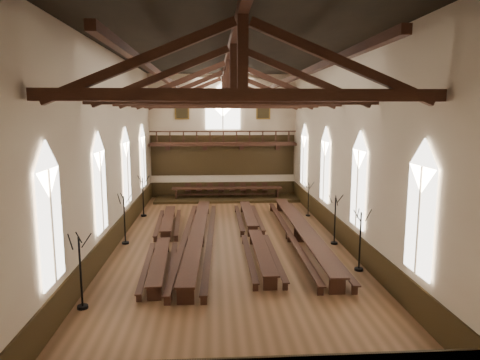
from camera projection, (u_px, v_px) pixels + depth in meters
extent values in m
plane|color=brown|center=(230.00, 242.00, 23.04)|extent=(26.00, 26.00, 0.00)
plane|color=beige|center=(223.00, 136.00, 35.08)|extent=(12.00, 0.00, 12.00)
plane|color=beige|center=(252.00, 200.00, 9.45)|extent=(12.00, 0.00, 12.00)
plane|color=beige|center=(112.00, 150.00, 21.88)|extent=(0.00, 26.00, 26.00)
plane|color=beige|center=(342.00, 149.00, 22.64)|extent=(0.00, 26.00, 26.00)
plane|color=black|center=(229.00, 51.00, 21.49)|extent=(26.00, 26.00, 0.00)
cube|color=#32240F|center=(223.00, 189.00, 35.72)|extent=(11.90, 0.08, 1.20)
cube|color=#32240F|center=(117.00, 233.00, 22.57)|extent=(0.08, 25.90, 1.20)
cube|color=#32240F|center=(338.00, 230.00, 23.32)|extent=(0.08, 25.90, 1.20)
cube|color=white|center=(51.00, 227.00, 13.26)|extent=(0.05, 1.80, 3.60)
cube|color=white|center=(47.00, 169.00, 12.99)|extent=(0.05, 1.80, 1.80)
cylinder|color=beige|center=(52.00, 227.00, 13.27)|extent=(0.08, 0.08, 3.60)
cube|color=white|center=(101.00, 192.00, 19.18)|extent=(0.05, 1.80, 3.60)
cube|color=white|center=(99.00, 152.00, 18.90)|extent=(0.05, 1.80, 1.80)
cylinder|color=beige|center=(102.00, 192.00, 19.18)|extent=(0.08, 0.08, 3.60)
cube|color=white|center=(127.00, 173.00, 25.09)|extent=(0.05, 1.80, 3.60)
cube|color=white|center=(126.00, 143.00, 24.82)|extent=(0.05, 1.80, 1.80)
cylinder|color=beige|center=(128.00, 173.00, 25.10)|extent=(0.08, 0.08, 3.60)
cube|color=white|center=(143.00, 162.00, 31.01)|extent=(0.05, 1.80, 3.60)
cube|color=white|center=(142.00, 137.00, 30.73)|extent=(0.05, 1.80, 1.80)
cylinder|color=beige|center=(144.00, 162.00, 31.01)|extent=(0.08, 0.08, 3.60)
cube|color=white|center=(420.00, 221.00, 14.01)|extent=(0.05, 1.80, 3.60)
cube|color=white|center=(423.00, 166.00, 13.73)|extent=(0.05, 1.80, 1.80)
cylinder|color=beige|center=(418.00, 221.00, 14.01)|extent=(0.08, 0.08, 3.60)
cube|color=white|center=(358.00, 189.00, 19.93)|extent=(0.05, 1.80, 3.60)
cube|color=white|center=(360.00, 150.00, 19.65)|extent=(0.05, 1.80, 1.80)
cylinder|color=beige|center=(357.00, 189.00, 19.93)|extent=(0.08, 0.08, 3.60)
cube|color=white|center=(325.00, 171.00, 25.84)|extent=(0.05, 1.80, 3.60)
cube|color=white|center=(326.00, 142.00, 25.56)|extent=(0.05, 1.80, 1.80)
cylinder|color=beige|center=(324.00, 171.00, 25.84)|extent=(0.08, 0.08, 3.60)
cube|color=white|center=(304.00, 161.00, 31.76)|extent=(0.05, 1.80, 3.60)
cube|color=white|center=(304.00, 136.00, 31.48)|extent=(0.05, 1.80, 1.80)
cylinder|color=beige|center=(303.00, 161.00, 31.76)|extent=(0.08, 0.08, 3.60)
cube|color=white|center=(223.00, 114.00, 34.70)|extent=(2.80, 0.05, 2.40)
cube|color=white|center=(223.00, 99.00, 34.51)|extent=(2.80, 0.05, 2.80)
cylinder|color=beige|center=(223.00, 114.00, 34.66)|extent=(0.10, 0.10, 2.40)
cube|color=#381B12|center=(223.00, 144.00, 34.53)|extent=(11.80, 1.20, 0.20)
cube|color=#32240F|center=(223.00, 155.00, 35.26)|extent=(11.80, 0.10, 3.30)
cube|color=#381B12|center=(223.00, 131.00, 33.84)|extent=(11.60, 0.12, 0.10)
cube|color=#381B12|center=(223.00, 143.00, 33.98)|extent=(11.60, 0.12, 0.10)
cube|color=#381B12|center=(168.00, 147.00, 34.68)|extent=(0.35, 0.40, 0.50)
cube|color=#381B12|center=(205.00, 147.00, 34.87)|extent=(0.35, 0.40, 0.50)
cube|color=#381B12|center=(241.00, 147.00, 35.06)|extent=(0.35, 0.40, 0.50)
cube|color=#381B12|center=(278.00, 147.00, 35.25)|extent=(0.35, 0.40, 0.50)
cube|color=brown|center=(182.00, 110.00, 34.45)|extent=(1.15, 0.06, 1.45)
cube|color=black|center=(182.00, 110.00, 34.41)|extent=(0.95, 0.04, 1.25)
cube|color=brown|center=(263.00, 110.00, 34.87)|extent=(1.15, 0.06, 1.45)
cube|color=black|center=(263.00, 110.00, 34.83)|extent=(0.95, 0.04, 1.25)
cube|color=#381B12|center=(243.00, 95.00, 12.03)|extent=(11.70, 0.35, 0.35)
cube|color=#381B12|center=(243.00, 47.00, 11.83)|extent=(0.30, 0.30, 2.40)
cube|color=#381B12|center=(138.00, 61.00, 11.71)|extent=(5.44, 0.26, 2.40)
cube|color=#381B12|center=(344.00, 63.00, 12.07)|extent=(5.44, 0.26, 2.40)
cube|color=#381B12|center=(234.00, 100.00, 16.96)|extent=(11.70, 0.35, 0.35)
cube|color=#381B12|center=(234.00, 67.00, 16.76)|extent=(0.30, 0.30, 2.40)
cube|color=#381B12|center=(160.00, 77.00, 16.64)|extent=(5.44, 0.26, 2.40)
cube|color=#381B12|center=(306.00, 77.00, 17.00)|extent=(5.44, 0.26, 2.40)
cube|color=#381B12|center=(229.00, 103.00, 21.89)|extent=(11.70, 0.35, 0.35)
cube|color=#381B12|center=(229.00, 77.00, 21.69)|extent=(0.30, 0.30, 2.40)
cube|color=#381B12|center=(172.00, 85.00, 21.57)|extent=(5.44, 0.26, 2.40)
cube|color=#381B12|center=(285.00, 85.00, 21.93)|extent=(5.44, 0.26, 2.40)
cube|color=#381B12|center=(226.00, 105.00, 26.82)|extent=(11.70, 0.35, 0.35)
cube|color=#381B12|center=(226.00, 84.00, 26.62)|extent=(0.30, 0.30, 2.40)
cube|color=#381B12|center=(179.00, 90.00, 26.50)|extent=(5.44, 0.26, 2.40)
cube|color=#381B12|center=(272.00, 90.00, 26.86)|extent=(5.44, 0.26, 2.40)
cube|color=#381B12|center=(224.00, 106.00, 31.75)|extent=(11.70, 0.35, 0.35)
cube|color=#381B12|center=(224.00, 88.00, 31.55)|extent=(0.30, 0.30, 2.40)
cube|color=#381B12|center=(185.00, 94.00, 31.43)|extent=(5.44, 0.26, 2.40)
cube|color=#381B12|center=(262.00, 94.00, 31.79)|extent=(5.44, 0.26, 2.40)
cube|color=#381B12|center=(162.00, 77.00, 21.48)|extent=(0.25, 25.70, 0.25)
cube|color=#381B12|center=(294.00, 77.00, 21.90)|extent=(0.25, 25.70, 0.25)
cube|color=#381B12|center=(229.00, 57.00, 21.53)|extent=(0.30, 25.70, 0.30)
cube|color=#381B12|center=(155.00, 259.00, 18.53)|extent=(0.93, 6.28, 0.07)
cube|color=#381B12|center=(145.00, 293.00, 15.81)|extent=(0.53, 0.10, 0.60)
cube|color=#381B12|center=(162.00, 246.00, 21.36)|extent=(0.53, 0.10, 0.60)
cube|color=#381B12|center=(155.00, 268.00, 18.60)|extent=(0.34, 5.54, 0.07)
cube|color=#381B12|center=(142.00, 265.00, 18.51)|extent=(0.56, 6.26, 0.05)
cube|color=#381B12|center=(130.00, 298.00, 15.73)|extent=(0.20, 0.07, 0.35)
cube|color=#381B12|center=(151.00, 249.00, 21.36)|extent=(0.20, 0.07, 0.35)
cube|color=#381B12|center=(168.00, 264.00, 18.64)|extent=(0.56, 6.26, 0.05)
cube|color=#381B12|center=(160.00, 296.00, 15.85)|extent=(0.20, 0.07, 0.35)
cube|color=#381B12|center=(174.00, 248.00, 21.49)|extent=(0.20, 0.07, 0.35)
cube|color=#381B12|center=(171.00, 218.00, 25.83)|extent=(0.93, 6.28, 0.07)
cube|color=#381B12|center=(166.00, 236.00, 23.11)|extent=(0.53, 0.10, 0.60)
cube|color=#381B12|center=(175.00, 212.00, 28.65)|extent=(0.53, 0.10, 0.60)
cube|color=#381B12|center=(171.00, 224.00, 25.89)|extent=(0.34, 5.54, 0.07)
cube|color=#381B12|center=(162.00, 222.00, 25.81)|extent=(0.56, 6.26, 0.05)
cube|color=#381B12|center=(156.00, 239.00, 23.02)|extent=(0.20, 0.07, 0.35)
cube|color=#381B12|center=(167.00, 214.00, 28.66)|extent=(0.20, 0.07, 0.35)
cube|color=#381B12|center=(180.00, 222.00, 25.93)|extent=(0.56, 6.26, 0.05)
cube|color=#381B12|center=(177.00, 238.00, 23.14)|extent=(0.20, 0.07, 0.35)
cube|color=#381B12|center=(184.00, 214.00, 28.78)|extent=(0.20, 0.07, 0.35)
cube|color=#381B12|center=(195.00, 254.00, 18.78)|extent=(0.96, 7.50, 0.09)
cube|color=#381B12|center=(191.00, 295.00, 15.53)|extent=(0.64, 0.10, 0.72)
cube|color=#381B12|center=(198.00, 240.00, 22.17)|extent=(0.64, 0.10, 0.72)
cube|color=#381B12|center=(195.00, 265.00, 18.86)|extent=(0.28, 6.63, 0.09)
cube|color=#381B12|center=(180.00, 261.00, 18.81)|extent=(0.52, 7.49, 0.06)
cube|color=#381B12|center=(173.00, 300.00, 15.48)|extent=(0.24, 0.08, 0.42)
cube|color=#381B12|center=(185.00, 243.00, 22.22)|extent=(0.24, 0.08, 0.42)
cube|color=#381B12|center=(210.00, 261.00, 18.86)|extent=(0.52, 7.49, 0.06)
cube|color=#381B12|center=(210.00, 299.00, 15.52)|extent=(0.24, 0.08, 0.42)
cube|color=#381B12|center=(210.00, 243.00, 22.26)|extent=(0.24, 0.08, 0.42)
cube|color=#381B12|center=(200.00, 215.00, 26.08)|extent=(0.96, 7.50, 0.09)
cube|color=#381B12|center=(198.00, 237.00, 22.82)|extent=(0.64, 0.10, 0.72)
cube|color=#381B12|center=(201.00, 209.00, 29.46)|extent=(0.64, 0.10, 0.72)
cube|color=#381B12|center=(200.00, 222.00, 26.16)|extent=(0.28, 6.63, 0.09)
cube|color=#381B12|center=(189.00, 220.00, 26.10)|extent=(0.52, 7.49, 0.06)
cube|color=#381B12|center=(186.00, 240.00, 22.77)|extent=(0.24, 0.08, 0.42)
cube|color=#381B12|center=(192.00, 211.00, 29.51)|extent=(0.24, 0.08, 0.42)
cube|color=#381B12|center=(211.00, 219.00, 26.15)|extent=(0.52, 7.49, 0.06)
cube|color=#381B12|center=(210.00, 240.00, 22.82)|extent=(0.24, 0.08, 0.42)
cube|color=#381B12|center=(211.00, 211.00, 29.56)|extent=(0.24, 0.08, 0.42)
cube|color=#381B12|center=(262.00, 250.00, 19.64)|extent=(0.67, 6.62, 0.08)
cube|color=#381B12|center=(270.00, 283.00, 16.76)|extent=(0.56, 0.08, 0.63)
cube|color=#381B12|center=(255.00, 239.00, 22.64)|extent=(0.56, 0.08, 0.63)
cube|color=#381B12|center=(262.00, 259.00, 19.71)|extent=(0.08, 5.86, 0.08)
cube|color=#381B12|center=(249.00, 256.00, 19.65)|extent=(0.27, 6.62, 0.06)
cube|color=#381B12|center=(256.00, 287.00, 16.70)|extent=(0.21, 0.07, 0.37)
cube|color=#381B12|center=(244.00, 241.00, 22.67)|extent=(0.21, 0.07, 0.37)
cube|color=#381B12|center=(274.00, 255.00, 19.72)|extent=(0.27, 6.62, 0.06)
cube|color=#381B12|center=(285.00, 286.00, 16.77)|extent=(0.21, 0.07, 0.37)
cube|color=#381B12|center=(266.00, 240.00, 22.74)|extent=(0.21, 0.07, 0.37)
cube|color=#381B12|center=(248.00, 213.00, 26.94)|extent=(0.67, 6.62, 0.08)
cube|color=#381B12|center=(253.00, 231.00, 24.06)|extent=(0.56, 0.08, 0.63)
cube|color=#381B12|center=(245.00, 208.00, 29.93)|extent=(0.56, 0.08, 0.63)
cube|color=#381B12|center=(248.00, 219.00, 27.01)|extent=(0.08, 5.86, 0.08)
cube|color=#381B12|center=(239.00, 217.00, 26.94)|extent=(0.27, 6.62, 0.06)
cube|color=#381B12|center=(242.00, 234.00, 23.99)|extent=(0.21, 0.07, 0.37)
cube|color=#381B12|center=(236.00, 210.00, 29.96)|extent=(0.21, 0.07, 0.37)
cube|color=#381B12|center=(258.00, 217.00, 27.02)|extent=(0.27, 6.62, 0.06)
cube|color=#381B12|center=(263.00, 233.00, 24.07)|extent=(0.21, 0.07, 0.37)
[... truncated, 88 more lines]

